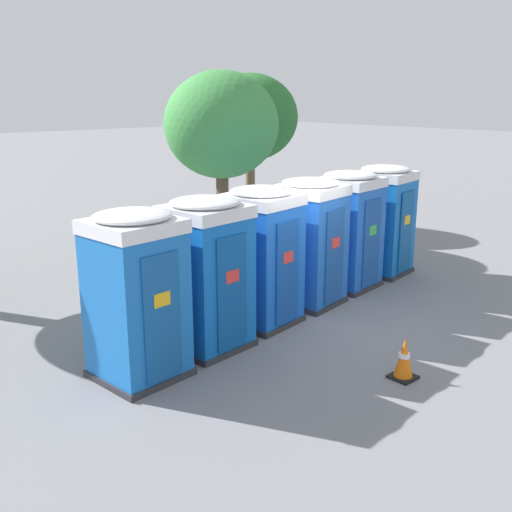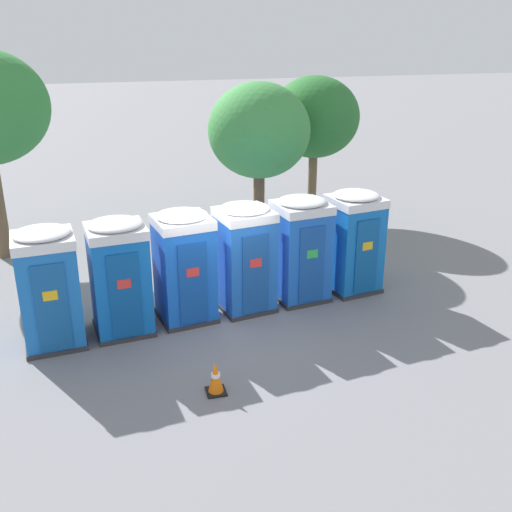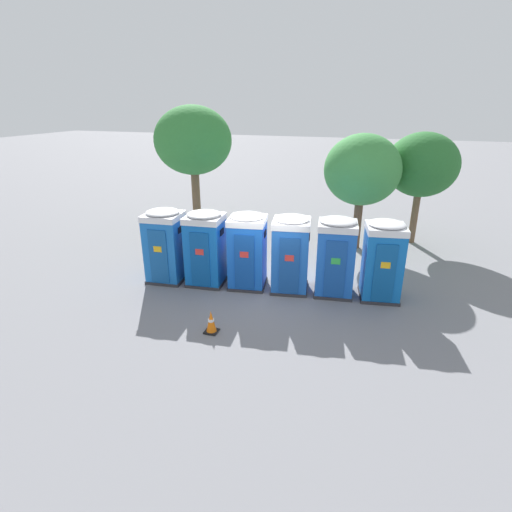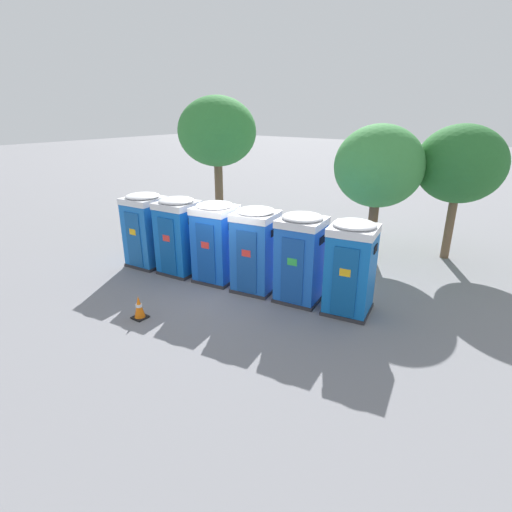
{
  "view_description": "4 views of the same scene",
  "coord_description": "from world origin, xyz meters",
  "px_view_note": "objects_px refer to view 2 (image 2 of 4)",
  "views": [
    {
      "loc": [
        -7.77,
        -7.61,
        4.1
      ],
      "look_at": [
        -0.94,
        0.01,
        1.32
      ],
      "focal_mm": 42.0,
      "sensor_mm": 36.0,
      "label": 1
    },
    {
      "loc": [
        -2.48,
        -12.13,
        6.29
      ],
      "look_at": [
        0.96,
        0.27,
        1.27
      ],
      "focal_mm": 42.0,
      "sensor_mm": 36.0,
      "label": 2
    },
    {
      "loc": [
        3.38,
        -11.57,
        5.9
      ],
      "look_at": [
        -0.44,
        0.08,
        1.12
      ],
      "focal_mm": 28.0,
      "sensor_mm": 36.0,
      "label": 3
    },
    {
      "loc": [
        7.25,
        -8.71,
        5.19
      ],
      "look_at": [
        0.71,
        0.24,
        1.08
      ],
      "focal_mm": 28.0,
      "sensor_mm": 36.0,
      "label": 4
    }
  ],
  "objects_px": {
    "portapotty_4": "(301,248)",
    "portapotty_2": "(184,266)",
    "portapotty_3": "(245,257)",
    "portapotty_1": "(120,276)",
    "traffic_cone": "(216,378)",
    "street_tree_1": "(314,118)",
    "portapotty_0": "(49,287)",
    "portapotty_5": "(353,241)",
    "street_tree_2": "(259,131)"
  },
  "relations": [
    {
      "from": "portapotty_1",
      "to": "portapotty_3",
      "type": "height_order",
      "value": "same"
    },
    {
      "from": "traffic_cone",
      "to": "portapotty_3",
      "type": "bearing_deg",
      "value": 66.76
    },
    {
      "from": "portapotty_0",
      "to": "portapotty_4",
      "type": "xyz_separation_m",
      "value": [
        5.69,
        0.76,
        -0.0
      ]
    },
    {
      "from": "portapotty_1",
      "to": "portapotty_4",
      "type": "xyz_separation_m",
      "value": [
        4.26,
        0.57,
        0.0
      ]
    },
    {
      "from": "portapotty_3",
      "to": "portapotty_5",
      "type": "height_order",
      "value": "same"
    },
    {
      "from": "street_tree_1",
      "to": "street_tree_2",
      "type": "xyz_separation_m",
      "value": [
        -2.31,
        -1.47,
        -0.1
      ]
    },
    {
      "from": "portapotty_2",
      "to": "street_tree_2",
      "type": "xyz_separation_m",
      "value": [
        3.14,
        5.04,
        2.0
      ]
    },
    {
      "from": "portapotty_0",
      "to": "portapotty_5",
      "type": "relative_size",
      "value": 1.0
    },
    {
      "from": "portapotty_0",
      "to": "street_tree_2",
      "type": "relative_size",
      "value": 0.54
    },
    {
      "from": "portapotty_4",
      "to": "portapotty_2",
      "type": "bearing_deg",
      "value": -173.12
    },
    {
      "from": "portapotty_2",
      "to": "portapotty_3",
      "type": "relative_size",
      "value": 1.0
    },
    {
      "from": "portapotty_1",
      "to": "portapotty_4",
      "type": "bearing_deg",
      "value": 7.55
    },
    {
      "from": "portapotty_0",
      "to": "portapotty_5",
      "type": "bearing_deg",
      "value": 7.17
    },
    {
      "from": "portapotty_0",
      "to": "portapotty_1",
      "type": "distance_m",
      "value": 1.43
    },
    {
      "from": "traffic_cone",
      "to": "portapotty_4",
      "type": "bearing_deg",
      "value": 50.73
    },
    {
      "from": "portapotty_1",
      "to": "portapotty_3",
      "type": "xyz_separation_m",
      "value": [
        2.84,
        0.37,
        0.0
      ]
    },
    {
      "from": "portapotty_2",
      "to": "traffic_cone",
      "type": "height_order",
      "value": "portapotty_2"
    },
    {
      "from": "portapotty_0",
      "to": "street_tree_2",
      "type": "bearing_deg",
      "value": 42.34
    },
    {
      "from": "portapotty_3",
      "to": "portapotty_4",
      "type": "relative_size",
      "value": 1.0
    },
    {
      "from": "portapotty_1",
      "to": "portapotty_2",
      "type": "xyz_separation_m",
      "value": [
        1.42,
        0.22,
        0.0
      ]
    },
    {
      "from": "portapotty_1",
      "to": "street_tree_1",
      "type": "bearing_deg",
      "value": 44.41
    },
    {
      "from": "portapotty_2",
      "to": "traffic_cone",
      "type": "distance_m",
      "value": 3.25
    },
    {
      "from": "portapotty_0",
      "to": "portapotty_1",
      "type": "relative_size",
      "value": 1.0
    },
    {
      "from": "portapotty_4",
      "to": "traffic_cone",
      "type": "xyz_separation_m",
      "value": [
        -2.82,
        -3.44,
        -0.97
      ]
    },
    {
      "from": "portapotty_4",
      "to": "street_tree_1",
      "type": "distance_m",
      "value": 7.01
    },
    {
      "from": "portapotty_0",
      "to": "street_tree_1",
      "type": "xyz_separation_m",
      "value": [
        8.29,
        6.92,
        2.1
      ]
    },
    {
      "from": "street_tree_2",
      "to": "traffic_cone",
      "type": "height_order",
      "value": "street_tree_2"
    },
    {
      "from": "street_tree_2",
      "to": "portapotty_2",
      "type": "bearing_deg",
      "value": -121.94
    },
    {
      "from": "portapotty_0",
      "to": "portapotty_5",
      "type": "distance_m",
      "value": 7.17
    },
    {
      "from": "portapotty_4",
      "to": "portapotty_3",
      "type": "bearing_deg",
      "value": -172.23
    },
    {
      "from": "portapotty_3",
      "to": "portapotty_5",
      "type": "distance_m",
      "value": 2.87
    },
    {
      "from": "portapotty_2",
      "to": "street_tree_1",
      "type": "bearing_deg",
      "value": 50.05
    },
    {
      "from": "portapotty_3",
      "to": "street_tree_2",
      "type": "xyz_separation_m",
      "value": [
        1.71,
        4.89,
        2.0
      ]
    },
    {
      "from": "street_tree_2",
      "to": "portapotty_4",
      "type": "bearing_deg",
      "value": -93.58
    },
    {
      "from": "street_tree_2",
      "to": "traffic_cone",
      "type": "distance_m",
      "value": 9.21
    },
    {
      "from": "portapotty_5",
      "to": "street_tree_1",
      "type": "xyz_separation_m",
      "value": [
        1.17,
        6.02,
        2.1
      ]
    },
    {
      "from": "portapotty_1",
      "to": "street_tree_1",
      "type": "relative_size",
      "value": 0.54
    },
    {
      "from": "portapotty_0",
      "to": "portapotty_2",
      "type": "height_order",
      "value": "same"
    },
    {
      "from": "portapotty_2",
      "to": "portapotty_3",
      "type": "distance_m",
      "value": 1.43
    },
    {
      "from": "portapotty_0",
      "to": "portapotty_2",
      "type": "bearing_deg",
      "value": 8.25
    },
    {
      "from": "portapotty_0",
      "to": "street_tree_2",
      "type": "xyz_separation_m",
      "value": [
        5.98,
        5.45,
        2.0
      ]
    },
    {
      "from": "portapotty_2",
      "to": "portapotty_4",
      "type": "distance_m",
      "value": 2.87
    },
    {
      "from": "portapotty_1",
      "to": "traffic_cone",
      "type": "xyz_separation_m",
      "value": [
        1.45,
        -2.88,
        -0.97
      ]
    },
    {
      "from": "street_tree_1",
      "to": "street_tree_2",
      "type": "distance_m",
      "value": 2.74
    },
    {
      "from": "traffic_cone",
      "to": "street_tree_1",
      "type": "bearing_deg",
      "value": 60.58
    },
    {
      "from": "portapotty_3",
      "to": "traffic_cone",
      "type": "bearing_deg",
      "value": -113.24
    },
    {
      "from": "street_tree_1",
      "to": "portapotty_0",
      "type": "bearing_deg",
      "value": -140.15
    },
    {
      "from": "portapotty_3",
      "to": "portapotty_5",
      "type": "relative_size",
      "value": 1.0
    },
    {
      "from": "portapotty_5",
      "to": "portapotty_3",
      "type": "bearing_deg",
      "value": -173.31
    },
    {
      "from": "portapotty_4",
      "to": "portapotty_0",
      "type": "bearing_deg",
      "value": -172.43
    }
  ]
}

